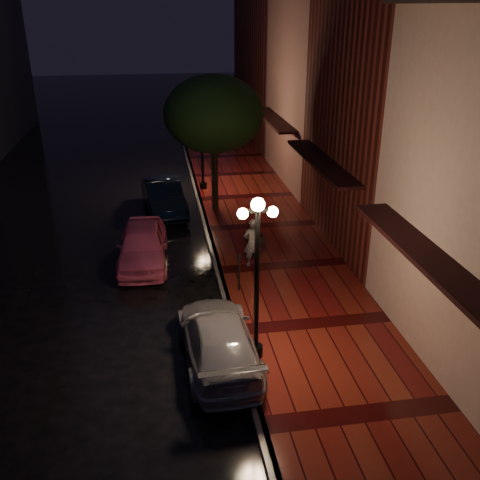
{
  "coord_description": "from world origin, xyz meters",
  "views": [
    {
      "loc": [
        -1.88,
        -16.25,
        8.45
      ],
      "look_at": [
        0.68,
        -0.4,
        1.4
      ],
      "focal_mm": 40.0,
      "sensor_mm": 36.0,
      "label": 1
    }
  ],
  "objects_px": {
    "streetlamp_near": "(257,271)",
    "navy_car": "(164,197)",
    "streetlamp_far": "(202,139)",
    "pink_car": "(143,245)",
    "silver_car": "(218,339)",
    "street_tree": "(214,116)",
    "parking_meter": "(239,269)",
    "woman_with_umbrella": "(253,223)"
  },
  "relations": [
    {
      "from": "streetlamp_near",
      "to": "navy_car",
      "type": "relative_size",
      "value": 0.99
    },
    {
      "from": "streetlamp_far",
      "to": "navy_car",
      "type": "bearing_deg",
      "value": -127.17
    },
    {
      "from": "pink_car",
      "to": "silver_car",
      "type": "relative_size",
      "value": 0.94
    },
    {
      "from": "silver_car",
      "to": "navy_car",
      "type": "bearing_deg",
      "value": -86.72
    },
    {
      "from": "streetlamp_far",
      "to": "silver_car",
      "type": "xyz_separation_m",
      "value": [
        -0.95,
        -13.85,
        -1.95
      ]
    },
    {
      "from": "streetlamp_far",
      "to": "street_tree",
      "type": "distance_m",
      "value": 3.44
    },
    {
      "from": "streetlamp_near",
      "to": "streetlamp_far",
      "type": "distance_m",
      "value": 14.0
    },
    {
      "from": "parking_meter",
      "to": "pink_car",
      "type": "bearing_deg",
      "value": 115.09
    },
    {
      "from": "street_tree",
      "to": "streetlamp_near",
      "type": "bearing_deg",
      "value": -91.35
    },
    {
      "from": "pink_car",
      "to": "navy_car",
      "type": "bearing_deg",
      "value": 82.48
    },
    {
      "from": "street_tree",
      "to": "pink_car",
      "type": "bearing_deg",
      "value": -123.71
    },
    {
      "from": "streetlamp_far",
      "to": "streetlamp_near",
      "type": "bearing_deg",
      "value": -90.0
    },
    {
      "from": "parking_meter",
      "to": "streetlamp_far",
      "type": "bearing_deg",
      "value": 68.29
    },
    {
      "from": "streetlamp_far",
      "to": "parking_meter",
      "type": "height_order",
      "value": "streetlamp_far"
    },
    {
      "from": "silver_car",
      "to": "parking_meter",
      "type": "bearing_deg",
      "value": -109.89
    },
    {
      "from": "streetlamp_near",
      "to": "navy_car",
      "type": "height_order",
      "value": "streetlamp_near"
    },
    {
      "from": "street_tree",
      "to": "navy_car",
      "type": "height_order",
      "value": "street_tree"
    },
    {
      "from": "silver_car",
      "to": "woman_with_umbrella",
      "type": "relative_size",
      "value": 1.85
    },
    {
      "from": "pink_car",
      "to": "silver_car",
      "type": "height_order",
      "value": "pink_car"
    },
    {
      "from": "pink_car",
      "to": "navy_car",
      "type": "height_order",
      "value": "navy_car"
    },
    {
      "from": "street_tree",
      "to": "parking_meter",
      "type": "relative_size",
      "value": 4.64
    },
    {
      "from": "navy_car",
      "to": "silver_car",
      "type": "relative_size",
      "value": 0.98
    },
    {
      "from": "silver_car",
      "to": "woman_with_umbrella",
      "type": "height_order",
      "value": "woman_with_umbrella"
    },
    {
      "from": "pink_car",
      "to": "silver_car",
      "type": "bearing_deg",
      "value": -69.99
    },
    {
      "from": "streetlamp_near",
      "to": "streetlamp_far",
      "type": "xyz_separation_m",
      "value": [
        0.0,
        14.0,
        0.0
      ]
    },
    {
      "from": "street_tree",
      "to": "navy_car",
      "type": "bearing_deg",
      "value": 170.62
    },
    {
      "from": "streetlamp_near",
      "to": "pink_car",
      "type": "height_order",
      "value": "streetlamp_near"
    },
    {
      "from": "woman_with_umbrella",
      "to": "parking_meter",
      "type": "height_order",
      "value": "woman_with_umbrella"
    },
    {
      "from": "woman_with_umbrella",
      "to": "street_tree",
      "type": "bearing_deg",
      "value": -91.92
    },
    {
      "from": "silver_car",
      "to": "parking_meter",
      "type": "distance_m",
      "value": 3.53
    },
    {
      "from": "navy_car",
      "to": "silver_car",
      "type": "height_order",
      "value": "navy_car"
    },
    {
      "from": "streetlamp_far",
      "to": "silver_car",
      "type": "height_order",
      "value": "streetlamp_far"
    },
    {
      "from": "streetlamp_near",
      "to": "street_tree",
      "type": "xyz_separation_m",
      "value": [
        0.26,
        10.99,
        1.64
      ]
    },
    {
      "from": "pink_car",
      "to": "woman_with_umbrella",
      "type": "distance_m",
      "value": 4.04
    },
    {
      "from": "pink_car",
      "to": "street_tree",
      "type": "bearing_deg",
      "value": 58.71
    },
    {
      "from": "streetlamp_near",
      "to": "woman_with_umbrella",
      "type": "bearing_deg",
      "value": 80.58
    },
    {
      "from": "pink_car",
      "to": "streetlamp_far",
      "type": "bearing_deg",
      "value": 71.91
    },
    {
      "from": "pink_car",
      "to": "woman_with_umbrella",
      "type": "xyz_separation_m",
      "value": [
        3.75,
        -1.08,
        1.04
      ]
    },
    {
      "from": "streetlamp_far",
      "to": "woman_with_umbrella",
      "type": "bearing_deg",
      "value": -84.42
    },
    {
      "from": "navy_car",
      "to": "woman_with_umbrella",
      "type": "relative_size",
      "value": 1.8
    },
    {
      "from": "streetlamp_near",
      "to": "navy_car",
      "type": "xyz_separation_m",
      "value": [
        -2.0,
        11.36,
        -1.88
      ]
    },
    {
      "from": "silver_car",
      "to": "woman_with_umbrella",
      "type": "distance_m",
      "value": 5.46
    }
  ]
}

